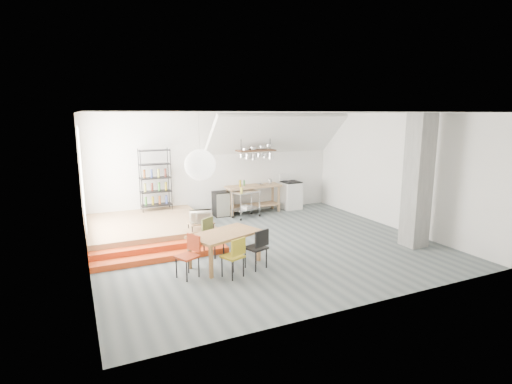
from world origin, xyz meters
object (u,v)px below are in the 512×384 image
stove (291,195)px  dining_table (225,236)px  rolling_cart (246,201)px  mini_fridge (221,204)px

stove → dining_table: (-3.84, -3.93, 0.15)m
stove → rolling_cart: size_ratio=1.27×
dining_table → mini_fridge: (1.34, 3.97, -0.24)m
rolling_cart → mini_fridge: size_ratio=1.18×
rolling_cart → mini_fridge: (-0.65, 0.50, -0.14)m
dining_table → rolling_cart: bearing=39.6°
dining_table → rolling_cart: 4.00m
mini_fridge → stove: bearing=-1.0°
dining_table → mini_fridge: 4.20m
dining_table → mini_fridge: mini_fridge is taller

